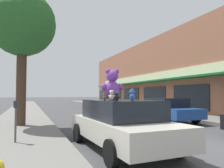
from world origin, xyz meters
TOP-DOWN VIEW (x-y plane):
  - ground_plane at (0.00, 0.00)m, footprint 260.00×260.00m
  - sidewalk_near at (-5.49, 0.00)m, footprint 3.04×90.00m
  - storefront_row at (14.06, 14.22)m, footprint 15.26×37.77m
  - plush_art_car at (-2.58, 0.74)m, footprint 2.24×4.68m
  - teddy_bear_giant at (-2.72, 1.15)m, footprint 0.74×0.47m
  - teddy_bear_white at (-2.60, 1.47)m, footprint 0.24×0.27m
  - teddy_bear_blue at (-2.72, -0.29)m, footprint 0.18×0.24m
  - teddy_bear_teal at (-2.84, 0.42)m, footprint 0.17×0.17m
  - teddy_bear_brown at (-3.02, 1.01)m, footprint 0.13×0.17m
  - teddy_bear_cream at (-3.02, 0.41)m, footprint 0.20×0.20m
  - teddy_bear_black at (-2.90, 0.33)m, footprint 0.14×0.17m
  - parked_car_far_center at (2.57, 5.83)m, footprint 2.11×4.59m
  - street_tree at (-5.53, 6.03)m, footprint 3.20×3.20m
  - parking_meter at (-5.56, 2.03)m, footprint 0.14×0.10m

SIDE VIEW (x-z plane):
  - ground_plane at x=0.00m, z-range 0.00..0.00m
  - sidewalk_near at x=-5.49m, z-range 0.00..0.16m
  - parked_car_far_center at x=2.57m, z-range 0.03..1.44m
  - plush_art_car at x=-2.58m, z-range 0.04..1.50m
  - parking_meter at x=-5.56m, z-range 0.34..1.61m
  - teddy_bear_brown at x=-3.02m, z-range 1.45..1.68m
  - teddy_bear_black at x=-2.90m, z-range 1.45..1.68m
  - teddy_bear_teal at x=-2.84m, z-range 1.45..1.70m
  - teddy_bear_cream at x=-3.02m, z-range 1.45..1.75m
  - teddy_bear_blue at x=-2.72m, z-range 1.45..1.77m
  - teddy_bear_white at x=-2.60m, z-range 1.45..1.83m
  - teddy_bear_giant at x=-2.72m, z-range 1.44..2.43m
  - storefront_row at x=14.06m, z-range 0.00..7.64m
  - street_tree at x=-5.53m, z-range 1.76..8.29m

